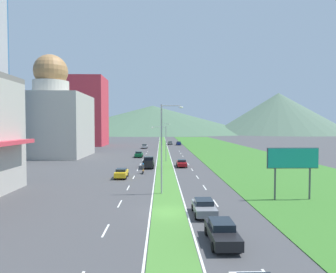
{
  "coord_description": "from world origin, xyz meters",
  "views": [
    {
      "loc": [
        -0.71,
        -26.92,
        8.28
      ],
      "look_at": [
        1.14,
        50.33,
        5.33
      ],
      "focal_mm": 30.68,
      "sensor_mm": 36.0,
      "label": 1
    }
  ],
  "objects": [
    {
      "name": "ground_plane",
      "position": [
        0.0,
        0.0,
        0.0
      ],
      "size": [
        600.0,
        600.0,
        0.0
      ],
      "primitive_type": "plane",
      "color": "#424244"
    },
    {
      "name": "grass_median",
      "position": [
        0.0,
        60.0,
        0.03
      ],
      "size": [
        3.2,
        240.0,
        0.06
      ],
      "primitive_type": "cube",
      "color": "#477F33",
      "rests_on": "ground_plane"
    },
    {
      "name": "grass_verge_right",
      "position": [
        20.6,
        60.0,
        0.03
      ],
      "size": [
        24.0,
        240.0,
        0.06
      ],
      "primitive_type": "cube",
      "color": "#387028",
      "rests_on": "ground_plane"
    },
    {
      "name": "lane_dash_left_2",
      "position": [
        -5.1,
        -4.51,
        0.01
      ],
      "size": [
        0.16,
        2.8,
        0.01
      ],
      "primitive_type": "cube",
      "color": "silver",
      "rests_on": "ground_plane"
    },
    {
      "name": "lane_dash_left_3",
      "position": [
        -5.1,
        3.23,
        0.01
      ],
      "size": [
        0.16,
        2.8,
        0.01
      ],
      "primitive_type": "cube",
      "color": "silver",
      "rests_on": "ground_plane"
    },
    {
      "name": "lane_dash_left_4",
      "position": [
        -5.1,
        10.98,
        0.01
      ],
      "size": [
        0.16,
        2.8,
        0.01
      ],
      "primitive_type": "cube",
      "color": "silver",
      "rests_on": "ground_plane"
    },
    {
      "name": "lane_dash_left_5",
      "position": [
        -5.1,
        18.72,
        0.01
      ],
      "size": [
        0.16,
        2.8,
        0.01
      ],
      "primitive_type": "cube",
      "color": "silver",
      "rests_on": "ground_plane"
    },
    {
      "name": "lane_dash_left_6",
      "position": [
        -5.1,
        26.47,
        0.01
      ],
      "size": [
        0.16,
        2.8,
        0.01
      ],
      "primitive_type": "cube",
      "color": "silver",
      "rests_on": "ground_plane"
    },
    {
      "name": "lane_dash_left_7",
      "position": [
        -5.1,
        34.21,
        0.01
      ],
      "size": [
        0.16,
        2.8,
        0.01
      ],
      "primitive_type": "cube",
      "color": "silver",
      "rests_on": "ground_plane"
    },
    {
      "name": "lane_dash_left_8",
      "position": [
        -5.1,
        41.95,
        0.01
      ],
      "size": [
        0.16,
        2.8,
        0.01
      ],
      "primitive_type": "cube",
      "color": "silver",
      "rests_on": "ground_plane"
    },
    {
      "name": "lane_dash_left_9",
      "position": [
        -5.1,
        49.7,
        0.01
      ],
      "size": [
        0.16,
        2.8,
        0.01
      ],
      "primitive_type": "cube",
      "color": "silver",
      "rests_on": "ground_plane"
    },
    {
      "name": "lane_dash_left_10",
      "position": [
        -5.1,
        57.44,
        0.01
      ],
      "size": [
        0.16,
        2.8,
        0.01
      ],
      "primitive_type": "cube",
      "color": "silver",
      "rests_on": "ground_plane"
    },
    {
      "name": "lane_dash_left_11",
      "position": [
        -5.1,
        65.19,
        0.01
      ],
      "size": [
        0.16,
        2.8,
        0.01
      ],
      "primitive_type": "cube",
      "color": "silver",
      "rests_on": "ground_plane"
    },
    {
      "name": "lane_dash_right_2",
      "position": [
        5.1,
        -4.51,
        0.01
      ],
      "size": [
        0.16,
        2.8,
        0.01
      ],
      "primitive_type": "cube",
      "color": "silver",
      "rests_on": "ground_plane"
    },
    {
      "name": "lane_dash_right_3",
      "position": [
        5.1,
        3.23,
        0.01
      ],
      "size": [
        0.16,
        2.8,
        0.01
      ],
      "primitive_type": "cube",
      "color": "silver",
      "rests_on": "ground_plane"
    },
    {
      "name": "lane_dash_right_4",
      "position": [
        5.1,
        10.98,
        0.01
      ],
      "size": [
        0.16,
        2.8,
        0.01
      ],
      "primitive_type": "cube",
      "color": "silver",
      "rests_on": "ground_plane"
    },
    {
      "name": "lane_dash_right_5",
      "position": [
        5.1,
        18.72,
        0.01
      ],
      "size": [
        0.16,
        2.8,
        0.01
      ],
      "primitive_type": "cube",
      "color": "silver",
      "rests_on": "ground_plane"
    },
    {
      "name": "lane_dash_right_6",
      "position": [
        5.1,
        26.47,
        0.01
      ],
      "size": [
        0.16,
        2.8,
        0.01
      ],
      "primitive_type": "cube",
      "color": "silver",
      "rests_on": "ground_plane"
    },
    {
      "name": "lane_dash_right_7",
      "position": [
        5.1,
        34.21,
        0.01
      ],
      "size": [
        0.16,
        2.8,
        0.01
      ],
      "primitive_type": "cube",
      "color": "silver",
      "rests_on": "ground_plane"
    },
    {
      "name": "lane_dash_right_8",
      "position": [
        5.1,
        41.95,
        0.01
      ],
      "size": [
        0.16,
        2.8,
        0.01
      ],
      "primitive_type": "cube",
      "color": "silver",
      "rests_on": "ground_plane"
    },
    {
      "name": "lane_dash_right_9",
      "position": [
        5.1,
        49.7,
        0.01
      ],
      "size": [
        0.16,
        2.8,
        0.01
      ],
      "primitive_type": "cube",
      "color": "silver",
      "rests_on": "ground_plane"
    },
    {
      "name": "lane_dash_right_10",
      "position": [
        5.1,
        57.44,
        0.01
      ],
      "size": [
        0.16,
        2.8,
        0.01
      ],
      "primitive_type": "cube",
      "color": "silver",
      "rests_on": "ground_plane"
    },
    {
      "name": "lane_dash_right_11",
      "position": [
        5.1,
        65.19,
        0.01
      ],
      "size": [
        0.16,
        2.8,
        0.01
      ],
      "primitive_type": "cube",
      "color": "silver",
      "rests_on": "ground_plane"
    },
    {
      "name": "edge_line_median_left",
      "position": [
        -1.75,
        60.0,
        0.01
      ],
      "size": [
        0.16,
        240.0,
        0.01
      ],
      "primitive_type": "cube",
      "color": "silver",
      "rests_on": "ground_plane"
    },
    {
      "name": "edge_line_median_right",
      "position": [
        1.75,
        60.0,
        0.01
      ],
      "size": [
        0.16,
        240.0,
        0.01
      ],
      "primitive_type": "cube",
      "color": "silver",
      "rests_on": "ground_plane"
    },
    {
      "name": "domed_building",
      "position": [
        -30.03,
        50.54,
        10.19
      ],
      "size": [
        18.53,
        18.53,
        27.09
      ],
      "color": "#B7B2A8",
      "rests_on": "ground_plane"
    },
    {
      "name": "midrise_colored",
      "position": [
        -31.81,
        92.71,
        14.04
      ],
      "size": [
        15.82,
        15.82,
        28.07
      ],
      "primitive_type": "cube",
      "color": "#D83847",
      "rests_on": "ground_plane"
    },
    {
      "name": "hill_far_left",
      "position": [
        -110.0,
        251.24,
        10.68
      ],
      "size": [
        184.34,
        184.34,
        21.36
      ],
      "primitive_type": "cone",
      "color": "#3D5647",
      "rests_on": "ground_plane"
    },
    {
      "name": "hill_far_center",
      "position": [
        -10.36,
        296.01,
        15.31
      ],
      "size": [
        227.29,
        227.29,
        30.62
      ],
      "primitive_type": "cone",
      "color": "#47664C",
      "rests_on": "ground_plane"
    },
    {
      "name": "hill_far_right",
      "position": [
        113.89,
        251.16,
        20.04
      ],
      "size": [
        129.46,
        129.46,
        40.08
      ],
      "primitive_type": "cone",
      "color": "#516B56",
      "rests_on": "ground_plane"
    },
    {
      "name": "street_lamp_near",
      "position": [
        -0.42,
        7.49,
        6.1
      ],
      "size": [
        2.71,
        0.3,
        10.82
      ],
      "color": "#99999E",
      "rests_on": "ground_plane"
    },
    {
      "name": "street_lamp_mid",
      "position": [
        -0.04,
        38.8,
        4.8
      ],
      "size": [
        3.48,
        0.5,
        8.13
      ],
      "color": "#99999E",
      "rests_on": "ground_plane"
    },
    {
      "name": "street_lamp_far",
      "position": [
        -0.17,
        70.16,
        5.2
      ],
      "size": [
        2.93,
        0.47,
        9.01
      ],
      "color": "#99999E",
      "rests_on": "ground_plane"
    },
    {
      "name": "billboard_roadside",
      "position": [
        13.88,
        4.31,
        4.42
      ],
      "size": [
        5.78,
        0.28,
        5.83
      ],
      "color": "#4C4C51",
      "rests_on": "ground_plane"
    },
    {
      "name": "car_0",
      "position": [
        3.19,
        97.3,
        0.73
      ],
      "size": [
        1.98,
        4.14,
        1.41
      ],
      "rotation": [
        0.0,
        0.0,
        -1.57
      ],
      "color": "slate",
      "rests_on": "ground_plane"
    },
    {
      "name": "car_1",
      "position": [
        3.25,
        -0.74,
        0.74
      ],
      "size": [
        2.01,
        4.17,
        1.43
      ],
      "rotation": [
        0.0,
        0.0,
        -1.57
      ],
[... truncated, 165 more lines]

